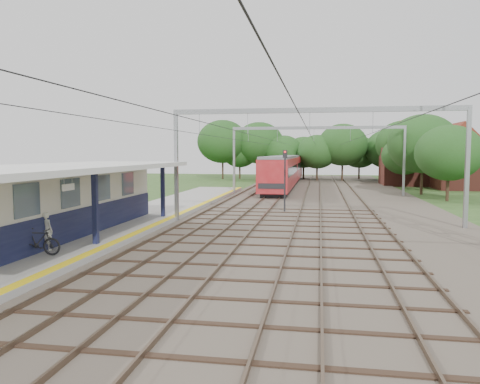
# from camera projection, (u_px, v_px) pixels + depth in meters

# --- Properties ---
(ground) EXTENTS (160.00, 160.00, 0.00)m
(ground) POSITION_uv_depth(u_px,v_px,m) (187.00, 301.00, 13.82)
(ground) COLOR #2D4C1E
(ground) RESTS_ON ground
(ballast_bed) EXTENTS (18.00, 90.00, 0.10)m
(ballast_bed) POSITION_uv_depth(u_px,v_px,m) (321.00, 200.00, 42.61)
(ballast_bed) COLOR #473D33
(ballast_bed) RESTS_ON ground
(platform) EXTENTS (5.00, 52.00, 0.35)m
(platform) POSITION_uv_depth(u_px,v_px,m) (133.00, 221.00, 28.81)
(platform) COLOR gray
(platform) RESTS_ON ground
(yellow_stripe) EXTENTS (0.45, 52.00, 0.01)m
(yellow_stripe) POSITION_uv_depth(u_px,v_px,m) (168.00, 219.00, 28.42)
(yellow_stripe) COLOR yellow
(yellow_stripe) RESTS_ON platform
(station_building) EXTENTS (3.41, 18.00, 3.40)m
(station_building) POSITION_uv_depth(u_px,v_px,m) (46.00, 202.00, 22.00)
(station_building) COLOR beige
(station_building) RESTS_ON platform
(canopy) EXTENTS (6.40, 20.00, 3.44)m
(canopy) POSITION_uv_depth(u_px,v_px,m) (55.00, 169.00, 20.70)
(canopy) COLOR #12163A
(canopy) RESTS_ON platform
(rail_tracks) EXTENTS (11.80, 88.00, 0.15)m
(rail_tracks) POSITION_uv_depth(u_px,v_px,m) (294.00, 198.00, 43.02)
(rail_tracks) COLOR brown
(rail_tracks) RESTS_ON ballast_bed
(catenary_system) EXTENTS (17.22, 88.00, 7.00)m
(catenary_system) POSITION_uv_depth(u_px,v_px,m) (315.00, 138.00, 37.62)
(catenary_system) COLOR gray
(catenary_system) RESTS_ON ground
(tree_band) EXTENTS (31.72, 30.88, 8.82)m
(tree_band) POSITION_uv_depth(u_px,v_px,m) (320.00, 149.00, 68.87)
(tree_band) COLOR #382619
(tree_band) RESTS_ON ground
(house_near) EXTENTS (7.00, 6.12, 7.89)m
(house_near) POSITION_uv_depth(u_px,v_px,m) (467.00, 164.00, 55.24)
(house_near) COLOR brown
(house_near) RESTS_ON ground
(house_far) EXTENTS (8.00, 6.12, 8.66)m
(house_far) POSITION_uv_depth(u_px,v_px,m) (413.00, 161.00, 61.95)
(house_far) COLOR brown
(house_far) RESTS_ON ground
(person) EXTENTS (0.68, 0.56, 1.60)m
(person) POSITION_uv_depth(u_px,v_px,m) (47.00, 231.00, 19.23)
(person) COLOR silver
(person) RESTS_ON platform
(bicycle) EXTENTS (1.86, 0.68, 1.09)m
(bicycle) POSITION_uv_depth(u_px,v_px,m) (38.00, 241.00, 18.29)
(bicycle) COLOR black
(bicycle) RESTS_ON platform
(train) EXTENTS (2.95, 36.72, 3.87)m
(train) POSITION_uv_depth(u_px,v_px,m) (286.00, 170.00, 60.70)
(train) COLOR black
(train) RESTS_ON ballast_bed
(signal_post) EXTENTS (0.32, 0.27, 4.54)m
(signal_post) POSITION_uv_depth(u_px,v_px,m) (285.00, 173.00, 33.65)
(signal_post) COLOR black
(signal_post) RESTS_ON ground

